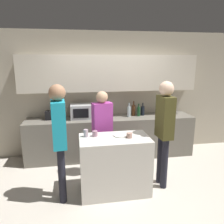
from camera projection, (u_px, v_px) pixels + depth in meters
name	position (u px, v px, depth m)	size (l,w,h in m)	color
ground_plane	(125.00, 191.00, 3.57)	(14.00, 14.00, 0.00)	beige
back_wall	(109.00, 86.00, 4.81)	(6.40, 0.40, 2.70)	#B2A893
back_counter	(111.00, 137.00, 4.80)	(3.60, 0.62, 0.89)	#6B665B
kitchen_island	(115.00, 165.00, 3.49)	(1.09, 0.61, 0.92)	beige
microwave	(83.00, 111.00, 4.63)	(0.52, 0.39, 0.30)	#B7BABC
toaster	(52.00, 115.00, 4.54)	(0.26, 0.16, 0.18)	black
potted_plant	(173.00, 106.00, 4.94)	(0.14, 0.14, 0.40)	silver
bottle_0	(129.00, 111.00, 4.75)	(0.07, 0.07, 0.30)	silver
bottle_1	(134.00, 110.00, 4.83)	(0.08, 0.08, 0.33)	#472814
bottle_2	(139.00, 111.00, 4.80)	(0.07, 0.07, 0.28)	#194723
bottle_3	(143.00, 111.00, 4.87)	(0.08, 0.08, 0.28)	black
plate_on_island	(121.00, 135.00, 3.48)	(0.26, 0.26, 0.01)	white
cup_0	(129.00, 135.00, 3.38)	(0.09, 0.09, 0.08)	tan
cup_1	(86.00, 133.00, 3.41)	(0.07, 0.07, 0.12)	#AB94A1
cup_2	(95.00, 134.00, 3.43)	(0.08, 0.08, 0.09)	#A27486
person_left	(102.00, 127.00, 3.91)	(0.37, 0.26, 1.57)	black
person_center	(164.00, 125.00, 3.52)	(0.23, 0.35, 1.78)	black
person_right	(59.00, 133.00, 3.15)	(0.23, 0.36, 1.78)	black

